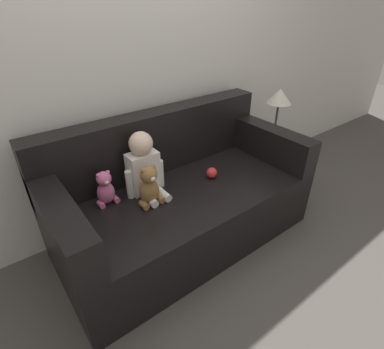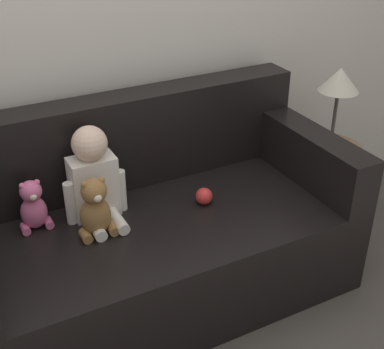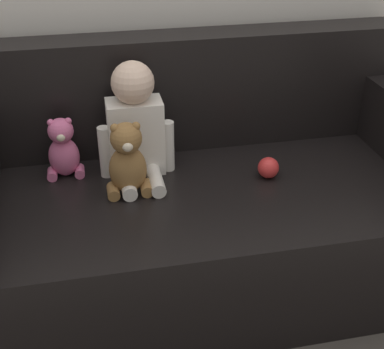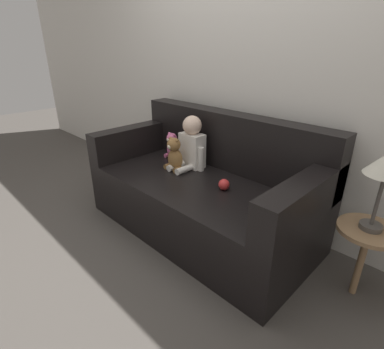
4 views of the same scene
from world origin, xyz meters
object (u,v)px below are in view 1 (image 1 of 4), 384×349
object	(u,v)px
couch	(180,199)
teddy_bear_brown	(149,187)
side_table	(277,115)
person_baby	(144,166)
plush_toy_side	(105,189)
toy_ball	(212,173)

from	to	relation	value
couch	teddy_bear_brown	bearing A→B (deg)	-166.92
side_table	couch	bearing A→B (deg)	-174.64
person_baby	plush_toy_side	distance (m)	0.29
plush_toy_side	teddy_bear_brown	bearing A→B (deg)	-37.78
person_baby	teddy_bear_brown	size ratio (longest dim) A/B	1.57
couch	toy_ball	bearing A→B (deg)	-14.02
couch	toy_ball	world-z (taller)	couch
person_baby	plush_toy_side	xyz separation A→B (m)	(-0.27, 0.03, -0.09)
teddy_bear_brown	toy_ball	xyz separation A→B (m)	(0.53, 0.00, -0.09)
couch	person_baby	bearing A→B (deg)	160.35
person_baby	plush_toy_side	size ratio (longest dim) A/B	1.84
side_table	toy_ball	bearing A→B (deg)	-169.38
couch	side_table	size ratio (longest dim) A/B	1.97
side_table	teddy_bear_brown	bearing A→B (deg)	-173.13
plush_toy_side	side_table	size ratio (longest dim) A/B	0.26
person_baby	toy_ball	distance (m)	0.53
plush_toy_side	side_table	bearing A→B (deg)	-0.01
plush_toy_side	toy_ball	distance (m)	0.78
couch	plush_toy_side	size ratio (longest dim) A/B	7.67
couch	side_table	world-z (taller)	side_table
person_baby	toy_ball	world-z (taller)	person_baby
person_baby	side_table	xyz separation A→B (m)	(1.40, 0.03, 0.04)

